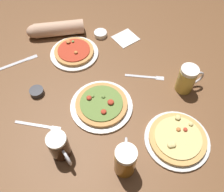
{
  "coord_description": "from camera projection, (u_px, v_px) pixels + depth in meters",
  "views": [
    {
      "loc": [
        -0.26,
        -0.63,
        1.0
      ],
      "look_at": [
        0.0,
        0.0,
        0.02
      ],
      "focal_mm": 38.38,
      "sensor_mm": 36.0,
      "label": 1
    }
  ],
  "objects": [
    {
      "name": "fork_spare",
      "position": [
        39.0,
        126.0,
        1.12
      ],
      "size": [
        0.2,
        0.14,
        0.01
      ],
      "color": "silver",
      "rests_on": "ground_plane"
    },
    {
      "name": "pizza_plate_side",
      "position": [
        101.0,
        105.0,
        1.17
      ],
      "size": [
        0.31,
        0.31,
        0.05
      ],
      "color": "silver",
      "rests_on": "ground_plane"
    },
    {
      "name": "ramekin_sauce",
      "position": [
        100.0,
        34.0,
        1.47
      ],
      "size": [
        0.08,
        0.08,
        0.03
      ],
      "primitive_type": "cylinder",
      "color": "white",
      "rests_on": "ground_plane"
    },
    {
      "name": "beer_mug_pale",
      "position": [
        187.0,
        79.0,
        1.19
      ],
      "size": [
        0.14,
        0.09,
        0.15
      ],
      "color": "gold",
      "rests_on": "ground_plane"
    },
    {
      "name": "fork_left",
      "position": [
        146.0,
        77.0,
        1.29
      ],
      "size": [
        0.19,
        0.12,
        0.01
      ],
      "color": "silver",
      "rests_on": "ground_plane"
    },
    {
      "name": "ground_plane",
      "position": [
        112.0,
        100.0,
        1.22
      ],
      "size": [
        2.4,
        2.4,
        0.03
      ],
      "primitive_type": "cube",
      "color": "brown"
    },
    {
      "name": "ramekin_butter",
      "position": [
        37.0,
        92.0,
        1.22
      ],
      "size": [
        0.07,
        0.07,
        0.03
      ],
      "primitive_type": "cylinder",
      "color": "#333338",
      "rests_on": "ground_plane"
    },
    {
      "name": "knife_right",
      "position": [
        18.0,
        62.0,
        1.35
      ],
      "size": [
        0.22,
        0.05,
        0.01
      ],
      "color": "silver",
      "rests_on": "ground_plane"
    },
    {
      "name": "napkin_folded",
      "position": [
        126.0,
        38.0,
        1.47
      ],
      "size": [
        0.16,
        0.15,
        0.01
      ],
      "primitive_type": "cube",
      "rotation": [
        0.0,
        0.0,
        0.24
      ],
      "color": "white",
      "rests_on": "ground_plane"
    },
    {
      "name": "pizza_plate_far",
      "position": [
        74.0,
        52.0,
        1.38
      ],
      "size": [
        0.28,
        0.28,
        0.05
      ],
      "color": "silver",
      "rests_on": "ground_plane"
    },
    {
      "name": "diner_arm",
      "position": [
        54.0,
        29.0,
        1.45
      ],
      "size": [
        0.35,
        0.15,
        0.09
      ],
      "color": "tan",
      "rests_on": "ground_plane"
    },
    {
      "name": "beer_mug_dark",
      "position": [
        60.0,
        147.0,
        0.99
      ],
      "size": [
        0.08,
        0.14,
        0.14
      ],
      "color": "black",
      "rests_on": "ground_plane"
    },
    {
      "name": "pizza_plate_near",
      "position": [
        177.0,
        139.0,
        1.07
      ],
      "size": [
        0.29,
        0.29,
        0.05
      ],
      "color": "silver",
      "rests_on": "ground_plane"
    },
    {
      "name": "beer_mug_amber",
      "position": [
        125.0,
        160.0,
        0.94
      ],
      "size": [
        0.09,
        0.14,
        0.17
      ],
      "color": "#9E6619",
      "rests_on": "ground_plane"
    }
  ]
}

